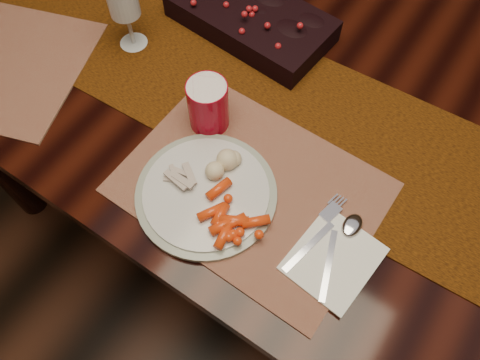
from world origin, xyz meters
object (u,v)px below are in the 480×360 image
Objects in this scene: placemat_main at (251,187)px; baby_carrots at (229,216)px; centerpiece at (251,15)px; mashed_potatoes at (230,164)px; red_cup at (208,105)px; wine_glass at (126,12)px; dinner_plate at (206,193)px; napkin at (334,259)px; dining_table at (300,180)px; turkey_shreds at (182,177)px.

baby_carrots is (0.01, -0.08, 0.03)m from placemat_main.
mashed_potatoes is (0.18, -0.35, 0.00)m from centerpiece.
wine_glass reaches higher than red_cup.
placemat_main is at bearing 45.70° from dinner_plate.
centerpiece reaches higher than napkin.
dining_table is 21.40× the size of mashed_potatoes.
wine_glass is (-0.38, 0.16, 0.05)m from mashed_potatoes.
napkin is 0.66m from wine_glass.
napkin is (0.31, 0.02, -0.02)m from turkey_shreds.
centerpiece is 0.27m from wine_glass.
wine_glass is at bearing 156.67° from mashed_potatoes.
centerpiece is at bearing 143.58° from napkin.
mashed_potatoes is at bearing 123.15° from baby_carrots.
dining_table is at bearing 71.91° from turkey_shreds.
dining_table is 0.64m from wine_glass.
baby_carrots is 0.50m from wine_glass.
centerpiece is at bearing 106.26° from red_cup.
napkin is at bearing -57.33° from dining_table.
turkey_shreds is at bearing -176.51° from dinner_plate.
wine_glass is (-0.19, -0.19, 0.05)m from centerpiece.
red_cup is (-0.04, 0.14, 0.03)m from turkey_shreds.
baby_carrots reaches higher than dinner_plate.
centerpiece is at bearing 112.67° from dinner_plate.
placemat_main is 7.25× the size of turkey_shreds.
centerpiece is 0.44m from dinner_plate.
dinner_plate is 0.07m from mashed_potatoes.
napkin is (0.26, 0.02, -0.00)m from dinner_plate.
wine_glass reaches higher than centerpiece.
mashed_potatoes is (-0.05, 0.08, 0.01)m from baby_carrots.
dinner_plate is (-0.06, -0.33, 0.39)m from dining_table.
red_cup is at bearing -73.74° from centerpiece.
centerpiece reaches higher than placemat_main.
red_cup is (-0.15, 0.08, 0.06)m from placemat_main.
baby_carrots reaches higher than napkin.
red_cup is at bearing 134.57° from baby_carrots.
turkey_shreds is (-0.05, -0.00, 0.02)m from dinner_plate.
dining_table is 0.50m from red_cup.
red_cup is at bearing -128.15° from dining_table.
dining_table is 3.85× the size of placemat_main.
dinner_plate is 3.12× the size of mashed_potatoes.
dinner_plate is at bearing -133.24° from placemat_main.
turkey_shreds reaches higher than placemat_main.
red_cup reaches higher than centerpiece.
napkin is (0.24, -0.04, -0.04)m from mashed_potatoes.
wine_glass reaches higher than dinner_plate.
baby_carrots is at bearing -17.90° from dinner_plate.
red_cup reaches higher than mashed_potatoes.
dining_table is at bearing 91.21° from baby_carrots.
wine_glass is (-0.31, 0.23, 0.06)m from turkey_shreds.
mashed_potatoes is at bearing -179.14° from placemat_main.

